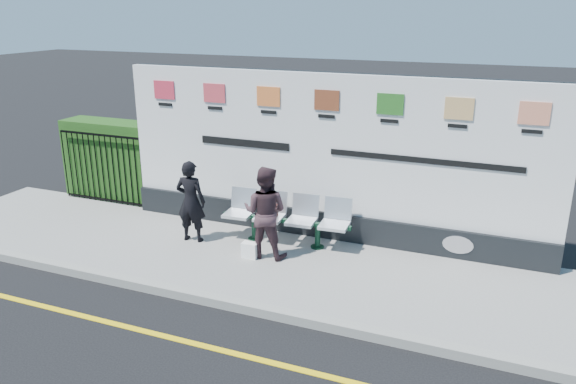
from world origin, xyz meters
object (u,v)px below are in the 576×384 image
object	(u,v)px
billboard	(327,169)
woman_right	(265,212)
bench	(285,231)
woman_left	(191,201)

from	to	relation	value
billboard	woman_right	xyz separation A→B (m)	(-0.67, -1.23, -0.50)
bench	woman_right	xyz separation A→B (m)	(-0.12, -0.61, 0.55)
bench	woman_left	size ratio (longest dim) A/B	1.52
billboard	bench	world-z (taller)	billboard
woman_left	woman_right	xyz separation A→B (m)	(1.51, -0.11, 0.04)
bench	billboard	bearing A→B (deg)	43.94
bench	woman_left	world-z (taller)	woman_left
billboard	woman_left	distance (m)	2.52
billboard	woman_right	world-z (taller)	billboard
billboard	woman_left	bearing A→B (deg)	-152.92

